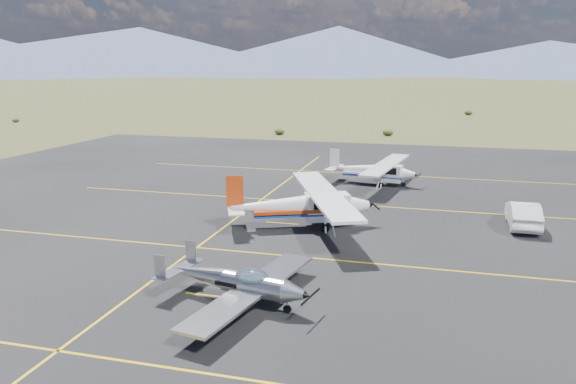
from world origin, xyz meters
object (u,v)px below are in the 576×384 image
at_px(aircraft_low_wing, 238,282).
at_px(sedan, 523,214).
at_px(aircraft_cessna, 302,204).
at_px(aircraft_plain, 373,170).

height_order(aircraft_low_wing, sedan, aircraft_low_wing).
xyz_separation_m(aircraft_low_wing, sedan, (12.17, 14.22, -0.12)).
height_order(aircraft_cessna, aircraft_plain, aircraft_cessna).
distance_m(aircraft_cessna, sedan, 12.74).
bearing_deg(aircraft_cessna, sedan, -7.70).
xyz_separation_m(aircraft_low_wing, aircraft_plain, (2.42, 23.79, 0.28)).
relative_size(aircraft_low_wing, aircraft_plain, 0.83).
height_order(aircraft_low_wing, aircraft_cessna, aircraft_cessna).
distance_m(aircraft_cessna, aircraft_plain, 13.21).
distance_m(aircraft_plain, sedan, 13.67).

